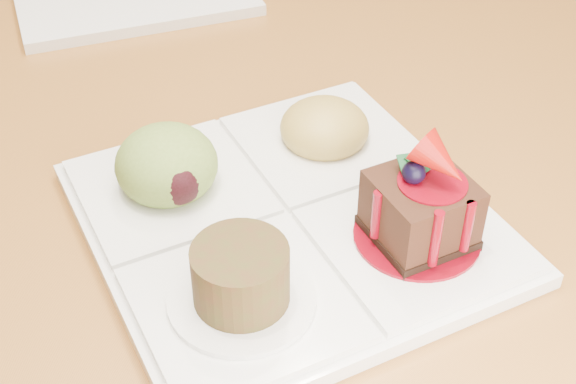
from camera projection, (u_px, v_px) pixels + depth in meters
name	position (u px, v px, depth m)	size (l,w,h in m)	color
ground	(233.00, 338.00, 1.49)	(6.00, 6.00, 0.00)	brown
sampler_plate	(283.00, 203.00, 0.59)	(0.28, 0.28, 0.11)	white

